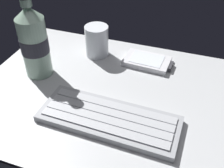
# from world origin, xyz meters

# --- Properties ---
(ground_plane) EXTENTS (0.64, 0.48, 0.03)m
(ground_plane) POSITION_xyz_m (0.00, -0.00, -0.01)
(ground_plane) COLOR #B7BABC
(keyboard) EXTENTS (0.29, 0.12, 0.02)m
(keyboard) POSITION_xyz_m (0.02, -0.08, 0.01)
(keyboard) COLOR #93969B
(keyboard) RESTS_ON ground_plane
(handheld_device) EXTENTS (0.13, 0.08, 0.02)m
(handheld_device) POSITION_xyz_m (0.05, 0.15, 0.01)
(handheld_device) COLOR silver
(handheld_device) RESTS_ON ground_plane
(juice_cup) EXTENTS (0.06, 0.06, 0.09)m
(juice_cup) POSITION_xyz_m (-0.10, 0.15, 0.04)
(juice_cup) COLOR silver
(juice_cup) RESTS_ON ground_plane
(water_bottle) EXTENTS (0.07, 0.07, 0.21)m
(water_bottle) POSITION_xyz_m (-0.20, 0.02, 0.09)
(water_bottle) COLOR #9EC1A8
(water_bottle) RESTS_ON ground_plane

